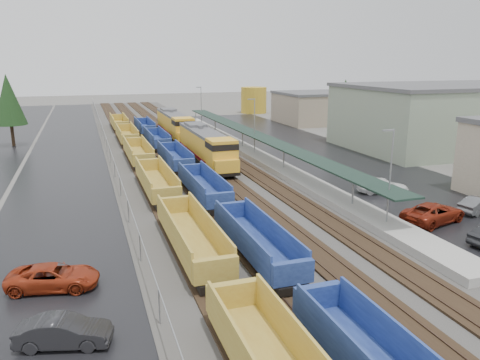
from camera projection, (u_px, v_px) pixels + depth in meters
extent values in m
cube|color=#302D2B|center=(172.00, 148.00, 70.53)|extent=(20.00, 160.00, 0.08)
cube|color=black|center=(132.00, 150.00, 68.66)|extent=(2.60, 160.00, 0.15)
cube|color=#473326|center=(127.00, 149.00, 68.41)|extent=(0.08, 160.00, 0.07)
cube|color=#473326|center=(137.00, 149.00, 68.86)|extent=(0.08, 160.00, 0.07)
cube|color=black|center=(159.00, 148.00, 69.89)|extent=(2.60, 160.00, 0.15)
cube|color=#473326|center=(154.00, 148.00, 69.64)|extent=(0.08, 160.00, 0.07)
cube|color=#473326|center=(164.00, 147.00, 70.08)|extent=(0.08, 160.00, 0.07)
cube|color=black|center=(185.00, 147.00, 71.12)|extent=(2.60, 160.00, 0.15)
cube|color=#473326|center=(181.00, 146.00, 70.87)|extent=(0.08, 160.00, 0.07)
cube|color=#473326|center=(190.00, 146.00, 71.31)|extent=(0.08, 160.00, 0.07)
cube|color=black|center=(211.00, 145.00, 72.34)|extent=(2.60, 160.00, 0.15)
cube|color=#473326|center=(206.00, 145.00, 72.10)|extent=(0.08, 160.00, 0.07)
cube|color=#473326|center=(215.00, 144.00, 72.54)|extent=(0.08, 160.00, 0.07)
cube|color=black|center=(67.00, 155.00, 65.94)|extent=(10.00, 160.00, 0.02)
cube|color=black|center=(316.00, 153.00, 67.18)|extent=(16.00, 100.00, 0.02)
cube|color=#9E9B93|center=(254.00, 155.00, 64.18)|extent=(3.00, 80.00, 0.70)
cylinder|color=gray|center=(353.00, 190.00, 40.83)|extent=(0.16, 0.16, 2.40)
cylinder|color=gray|center=(284.00, 158.00, 54.61)|extent=(0.16, 0.16, 2.40)
cylinder|color=gray|center=(243.00, 138.00, 68.39)|extent=(0.16, 0.16, 2.40)
cylinder|color=gray|center=(215.00, 125.00, 82.17)|extent=(0.16, 0.16, 2.40)
cylinder|color=gray|center=(196.00, 116.00, 95.95)|extent=(0.16, 0.16, 2.40)
cube|color=black|center=(254.00, 134.00, 63.47)|extent=(2.60, 65.00, 0.15)
cylinder|color=gray|center=(390.00, 181.00, 35.71)|extent=(0.12, 0.12, 8.00)
cube|color=gray|center=(388.00, 130.00, 34.59)|extent=(1.00, 0.15, 0.12)
cylinder|color=gray|center=(254.00, 128.00, 63.27)|extent=(0.12, 0.12, 8.00)
cube|color=gray|center=(251.00, 99.00, 62.15)|extent=(1.00, 0.15, 0.12)
cylinder|color=gray|center=(201.00, 108.00, 90.83)|extent=(0.12, 0.12, 8.00)
cube|color=gray|center=(198.00, 87.00, 89.71)|extent=(1.00, 0.15, 0.12)
cylinder|color=gray|center=(159.00, 307.00, 23.28)|extent=(0.08, 0.08, 2.00)
cylinder|color=gray|center=(140.00, 248.00, 30.63)|extent=(0.08, 0.08, 2.00)
cylinder|color=gray|center=(128.00, 212.00, 37.98)|extent=(0.08, 0.08, 2.00)
cylinder|color=gray|center=(120.00, 187.00, 45.33)|extent=(0.08, 0.08, 2.00)
cylinder|color=gray|center=(115.00, 169.00, 52.68)|extent=(0.08, 0.08, 2.00)
cylinder|color=gray|center=(110.00, 156.00, 60.03)|extent=(0.08, 0.08, 2.00)
cylinder|color=gray|center=(107.00, 145.00, 67.38)|extent=(0.08, 0.08, 2.00)
cylinder|color=gray|center=(104.00, 137.00, 74.73)|extent=(0.08, 0.08, 2.00)
cylinder|color=gray|center=(102.00, 130.00, 82.08)|extent=(0.08, 0.08, 2.00)
cylinder|color=gray|center=(100.00, 124.00, 89.43)|extent=(0.08, 0.08, 2.00)
cylinder|color=gray|center=(98.00, 120.00, 96.78)|extent=(0.08, 0.08, 2.00)
cylinder|color=gray|center=(97.00, 115.00, 104.13)|extent=(0.08, 0.08, 2.00)
cylinder|color=gray|center=(96.00, 112.00, 111.48)|extent=(0.08, 0.08, 2.00)
cylinder|color=gray|center=(95.00, 109.00, 118.82)|extent=(0.08, 0.08, 2.00)
cylinder|color=gray|center=(94.00, 106.00, 126.17)|extent=(0.08, 0.08, 2.00)
cylinder|color=gray|center=(93.00, 103.00, 133.52)|extent=(0.08, 0.08, 2.00)
cube|color=gray|center=(106.00, 139.00, 67.13)|extent=(0.05, 160.00, 0.05)
cube|color=gray|center=(448.00, 118.00, 70.67)|extent=(30.00, 20.00, 9.00)
cube|color=#59595B|center=(452.00, 86.00, 69.49)|extent=(30.60, 20.40, 0.50)
cube|color=gray|center=(323.00, 108.00, 99.21)|extent=(18.00, 14.00, 6.00)
cube|color=#59595B|center=(323.00, 93.00, 98.40)|extent=(18.36, 14.28, 0.50)
ellipsoid|color=#4B5945|center=(36.00, 93.00, 189.95)|extent=(154.00, 110.00, 19.80)
ellipsoid|color=#4B5945|center=(198.00, 88.00, 220.61)|extent=(196.00, 140.00, 25.20)
ellipsoid|color=#4B5945|center=(321.00, 85.00, 251.27)|extent=(168.00, 120.00, 21.60)
cylinder|color=#332316|center=(13.00, 135.00, 72.26)|extent=(0.50, 0.50, 3.30)
cone|color=black|center=(8.00, 99.00, 70.89)|extent=(4.84, 4.84, 7.70)
cylinder|color=#332316|center=(343.00, 132.00, 76.92)|extent=(0.50, 0.50, 3.00)
cone|color=black|center=(345.00, 101.00, 75.68)|extent=(4.40, 4.40, 7.00)
cube|color=black|center=(205.00, 157.00, 59.88)|extent=(2.98, 19.89, 0.40)
cube|color=gold|center=(203.00, 143.00, 60.38)|extent=(2.78, 15.91, 2.98)
cube|color=gold|center=(222.00, 154.00, 52.29)|extent=(2.98, 3.18, 3.38)
cube|color=black|center=(222.00, 145.00, 52.04)|extent=(3.03, 3.23, 0.70)
cube|color=gold|center=(226.00, 166.00, 50.89)|extent=(2.78, 0.99, 1.39)
cube|color=#59595B|center=(203.00, 131.00, 59.98)|extent=(2.83, 15.91, 0.35)
cube|color=maroon|center=(192.00, 153.00, 60.24)|extent=(0.04, 15.91, 0.35)
cube|color=maroon|center=(213.00, 152.00, 61.11)|extent=(0.04, 15.91, 0.35)
cube|color=black|center=(205.00, 160.00, 59.98)|extent=(2.19, 5.97, 0.60)
cube|color=black|center=(220.00, 172.00, 53.56)|extent=(2.39, 3.98, 0.50)
cube|color=black|center=(193.00, 150.00, 66.35)|extent=(2.39, 3.98, 0.50)
cylinder|color=#59595B|center=(201.00, 128.00, 60.82)|extent=(0.70, 0.70, 0.50)
cube|color=#59595B|center=(195.00, 125.00, 63.57)|extent=(2.39, 3.98, 0.50)
cube|color=black|center=(174.00, 134.00, 79.18)|extent=(2.98, 19.89, 0.40)
cube|color=gold|center=(173.00, 123.00, 79.67)|extent=(2.78, 15.91, 2.98)
cube|color=gold|center=(183.00, 129.00, 71.58)|extent=(2.98, 3.18, 3.38)
cube|color=black|center=(183.00, 122.00, 71.33)|extent=(3.03, 3.23, 0.70)
cube|color=gold|center=(186.00, 137.00, 70.18)|extent=(2.78, 0.99, 1.39)
cube|color=#59595B|center=(172.00, 114.00, 79.27)|extent=(2.83, 15.91, 0.35)
cube|color=maroon|center=(165.00, 130.00, 79.53)|extent=(0.04, 15.91, 0.35)
cube|color=maroon|center=(181.00, 130.00, 80.40)|extent=(0.04, 15.91, 0.35)
cube|color=black|center=(174.00, 136.00, 79.27)|extent=(2.19, 5.97, 0.60)
cube|color=black|center=(183.00, 142.00, 72.85)|extent=(2.39, 3.98, 0.50)
cube|color=black|center=(167.00, 130.00, 85.65)|extent=(2.39, 3.98, 0.50)
cylinder|color=#59595B|center=(171.00, 111.00, 80.11)|extent=(0.70, 0.70, 0.50)
cube|color=#59595B|center=(168.00, 110.00, 82.86)|extent=(2.39, 3.98, 0.50)
cube|color=#AC872F|center=(232.00, 296.00, 23.29)|extent=(2.62, 0.50, 1.41)
cube|color=black|center=(237.00, 321.00, 22.90)|extent=(2.01, 2.21, 0.50)
cube|color=#AC872F|center=(191.00, 241.00, 32.12)|extent=(2.62, 12.20, 0.25)
cube|color=#AC872F|center=(172.00, 231.00, 31.51)|extent=(0.15, 12.20, 1.81)
cube|color=#AC872F|center=(209.00, 227.00, 32.28)|extent=(0.15, 12.20, 1.81)
cube|color=#AC872F|center=(216.00, 270.00, 26.16)|extent=(2.62, 0.50, 1.41)
cube|color=#AC872F|center=(174.00, 205.00, 37.73)|extent=(2.62, 0.50, 1.41)
cube|color=black|center=(213.00, 281.00, 27.06)|extent=(2.01, 2.21, 0.50)
cube|color=black|center=(176.00, 220.00, 37.34)|extent=(2.01, 2.21, 0.50)
cube|color=#AC872F|center=(156.00, 185.00, 46.56)|extent=(2.62, 12.20, 0.25)
cube|color=#AC872F|center=(143.00, 177.00, 45.95)|extent=(0.15, 12.20, 1.81)
cube|color=#AC872F|center=(169.00, 175.00, 46.72)|extent=(0.15, 12.20, 1.81)
cube|color=#AC872F|center=(167.00, 195.00, 40.60)|extent=(2.62, 0.50, 1.41)
cube|color=#AC872F|center=(148.00, 165.00, 52.17)|extent=(2.62, 0.50, 1.41)
cube|color=black|center=(166.00, 204.00, 41.50)|extent=(2.01, 2.21, 0.50)
cube|color=black|center=(149.00, 175.00, 51.78)|extent=(2.01, 2.21, 0.50)
cube|color=#AC872F|center=(138.00, 156.00, 61.00)|extent=(2.62, 12.20, 0.25)
cube|color=#AC872F|center=(128.00, 149.00, 60.39)|extent=(0.15, 12.20, 1.81)
cube|color=#AC872F|center=(147.00, 148.00, 61.16)|extent=(0.15, 12.20, 1.81)
cube|color=#AC872F|center=(144.00, 160.00, 55.04)|extent=(2.62, 0.50, 1.41)
cube|color=#AC872F|center=(133.00, 142.00, 66.61)|extent=(2.62, 0.50, 1.41)
cube|color=black|center=(144.00, 167.00, 55.94)|extent=(2.01, 2.21, 0.50)
cube|color=black|center=(134.00, 150.00, 66.22)|extent=(2.01, 2.21, 0.50)
cube|color=#AC872F|center=(127.00, 137.00, 75.44)|extent=(2.62, 12.20, 0.25)
cube|color=#AC872F|center=(118.00, 132.00, 74.83)|extent=(0.15, 12.20, 1.81)
cube|color=#AC872F|center=(134.00, 131.00, 75.60)|extent=(0.15, 12.20, 1.81)
cube|color=#AC872F|center=(130.00, 139.00, 69.48)|extent=(2.62, 0.50, 1.41)
cube|color=#AC872F|center=(123.00, 128.00, 81.05)|extent=(2.62, 0.50, 1.41)
cube|color=black|center=(130.00, 145.00, 70.38)|extent=(2.01, 2.21, 0.50)
cube|color=black|center=(124.00, 134.00, 80.66)|extent=(2.01, 2.21, 0.50)
cube|color=#AC872F|center=(119.00, 125.00, 89.88)|extent=(2.62, 12.20, 0.25)
cube|color=#AC872F|center=(112.00, 120.00, 89.27)|extent=(0.15, 12.20, 1.81)
cube|color=#AC872F|center=(126.00, 120.00, 90.04)|extent=(0.15, 12.20, 1.81)
cube|color=#AC872F|center=(122.00, 125.00, 83.92)|extent=(2.62, 0.50, 1.41)
cube|color=#AC872F|center=(116.00, 118.00, 95.49)|extent=(2.62, 0.50, 1.41)
cube|color=black|center=(122.00, 130.00, 84.82)|extent=(2.01, 2.21, 0.50)
cube|color=black|center=(117.00, 123.00, 95.10)|extent=(2.01, 2.21, 0.50)
cube|color=navy|center=(415.00, 358.00, 18.23)|extent=(0.14, 11.24, 1.71)
cube|color=navy|center=(317.00, 297.00, 23.25)|extent=(2.47, 0.48, 1.33)
cube|color=black|center=(323.00, 321.00, 22.88)|extent=(1.90, 2.09, 0.48)
cube|color=navy|center=(256.00, 246.00, 31.46)|extent=(2.47, 11.24, 0.24)
cube|color=navy|center=(239.00, 236.00, 30.89)|extent=(0.14, 11.24, 1.71)
cube|color=navy|center=(273.00, 232.00, 31.62)|extent=(0.14, 11.24, 1.71)
cube|color=navy|center=(293.00, 273.00, 25.96)|extent=(2.47, 0.48, 1.33)
cube|color=navy|center=(230.00, 211.00, 36.64)|extent=(2.47, 0.48, 1.33)
cube|color=black|center=(287.00, 283.00, 26.81)|extent=(1.90, 2.09, 0.48)
cube|color=black|center=(233.00, 225.00, 36.26)|extent=(1.90, 2.09, 0.48)
cube|color=navy|center=(203.00, 190.00, 44.85)|extent=(2.47, 11.24, 0.24)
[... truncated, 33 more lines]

